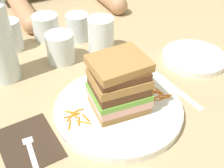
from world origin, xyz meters
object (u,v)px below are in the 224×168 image
side_plate (194,58)px  empty_tumbler_0 (11,35)px  knife (174,87)px  juice_glass (101,38)px  empty_tumbler_1 (46,27)px  main_plate (118,109)px  empty_tumbler_2 (78,27)px  sandwich (119,85)px  napkin_dark (29,143)px  empty_tumbler_3 (60,48)px  fork (31,151)px

side_plate → empty_tumbler_0: bearing=146.0°
knife → side_plate: (0.12, 0.07, 0.01)m
empty_tumbler_0 → side_plate: (0.42, -0.29, -0.04)m
juice_glass → empty_tumbler_1: 0.19m
main_plate → empty_tumbler_2: 0.35m
sandwich → knife: bearing=4.7°
knife → napkin_dark: bearing=-178.1°
juice_glass → empty_tumbler_3: bearing=174.3°
napkin_dark → empty_tumbler_0: bearing=81.7°
main_plate → napkin_dark: (-0.20, 0.00, -0.01)m
fork → empty_tumbler_1: 0.44m
empty_tumbler_1 → empty_tumbler_3: empty_tumbler_3 is taller
sandwich → fork: size_ratio=0.72×
empty_tumbler_2 → empty_tumbler_3: bearing=-133.3°
juice_glass → empty_tumbler_3: size_ratio=1.30×
fork → knife: 0.36m
empty_tumbler_0 → empty_tumbler_3: (0.10, -0.12, -0.00)m
empty_tumbler_3 → main_plate: bearing=-81.0°
main_plate → empty_tumbler_3: 0.26m
sandwich → empty_tumbler_2: (0.05, 0.34, -0.04)m
empty_tumbler_1 → empty_tumbler_2: bearing=-30.7°
main_plate → fork: main_plate is taller
fork → juice_glass: juice_glass is taller
empty_tumbler_1 → empty_tumbler_2: 0.10m
knife → juice_glass: size_ratio=1.93×
main_plate → empty_tumbler_1: (-0.04, 0.39, 0.03)m
main_plate → side_plate: bearing=17.3°
fork → side_plate: bearing=12.8°
main_plate → knife: 0.16m
juice_glass → empty_tumbler_2: juice_glass is taller
main_plate → empty_tumbler_3: (-0.04, 0.25, 0.03)m
empty_tumbler_3 → empty_tumbler_1: bearing=88.8°
fork → empty_tumbler_0: bearing=82.1°
empty_tumbler_1 → side_plate: 0.44m
napkin_dark → sandwich: bearing=-0.3°
knife → empty_tumbler_2: bearing=109.0°
fork → empty_tumbler_0: 0.40m
empty_tumbler_2 → side_plate: size_ratio=0.45×
main_plate → empty_tumbler_2: bearing=82.4°
knife → empty_tumbler_0: bearing=130.1°
main_plate → juice_glass: juice_glass is taller
main_plate → empty_tumbler_0: size_ratio=3.18×
empty_tumbler_2 → side_plate: (0.23, -0.25, -0.03)m
napkin_dark → main_plate: bearing=-0.5°
empty_tumbler_0 → empty_tumbler_3: empty_tumbler_0 is taller
sandwich → empty_tumbler_0: (-0.14, 0.37, -0.03)m
empty_tumbler_1 → sandwich: bearing=-84.6°
fork → juice_glass: bearing=43.8°
main_plate → sandwich: 0.07m
empty_tumbler_2 → sandwich: bearing=-97.6°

